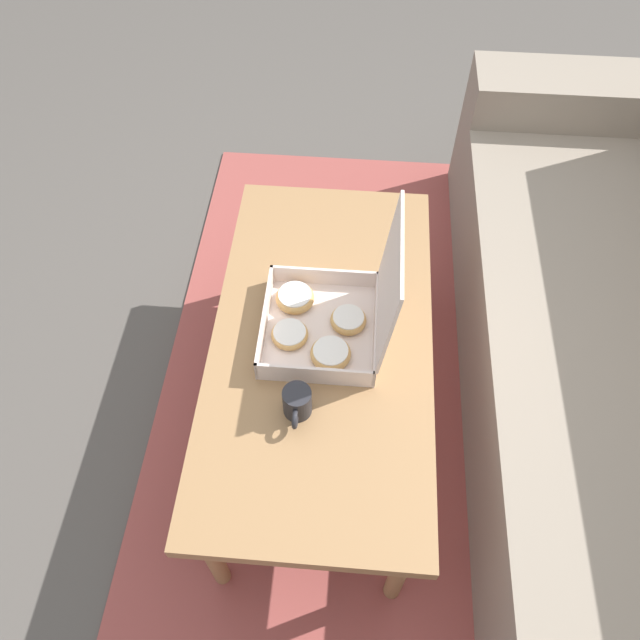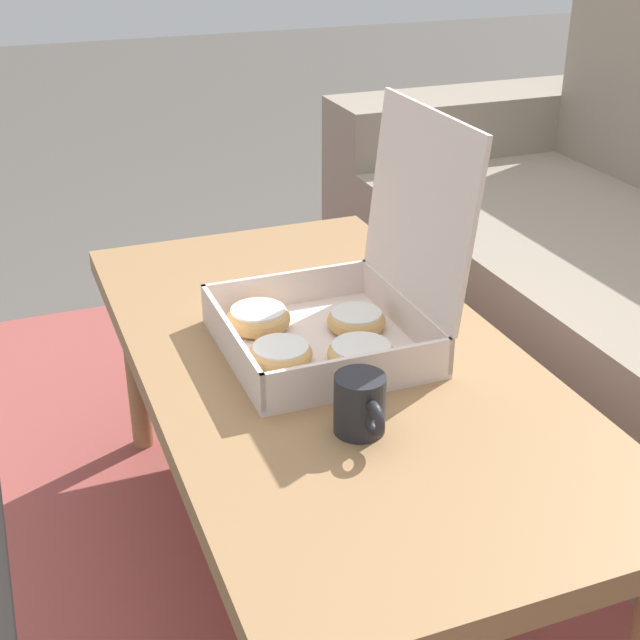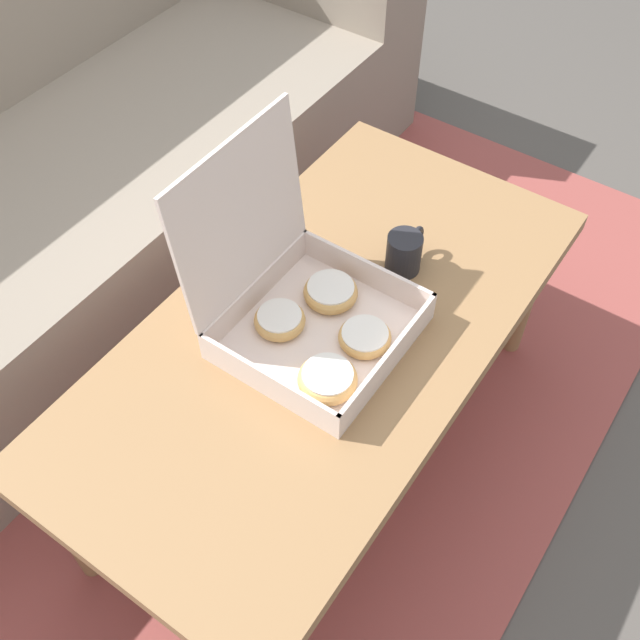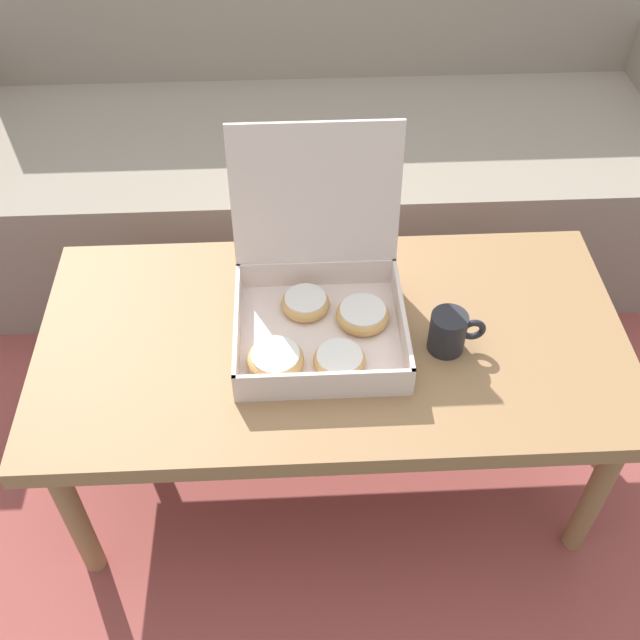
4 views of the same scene
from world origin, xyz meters
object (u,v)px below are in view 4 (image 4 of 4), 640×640
coffee_table (332,350)px  pastry_box (319,305)px  couch (313,142)px  coffee_mug (449,332)px

coffee_table → pastry_box: pastry_box is taller
couch → pastry_box: 0.92m
pastry_box → couch: bearing=88.4°
pastry_box → coffee_mug: 0.25m
pastry_box → coffee_mug: pastry_box is taller
pastry_box → coffee_table: bearing=-39.3°
coffee_table → pastry_box: (-0.03, 0.02, 0.11)m
coffee_mug → pastry_box: bearing=165.4°
coffee_table → pastry_box: bearing=140.7°
coffee_mug → coffee_table: bearing=169.0°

